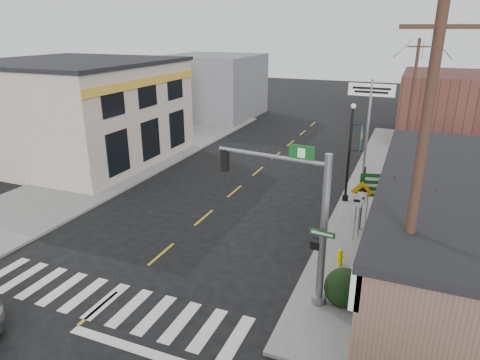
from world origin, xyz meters
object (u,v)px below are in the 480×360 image
at_px(utility_pole_near, 414,201).
at_px(utility_pole_far, 412,100).
at_px(dance_center_sign, 370,102).
at_px(lamp_post, 351,146).
at_px(traffic_signal_pole, 305,213).
at_px(bare_tree, 415,192).
at_px(fire_hydrant, 340,256).
at_px(guide_sign, 379,192).

bearing_deg(utility_pole_near, utility_pole_far, 84.24).
bearing_deg(dance_center_sign, lamp_post, -91.95).
xyz_separation_m(dance_center_sign, utility_pole_far, (2.33, 4.15, -0.31)).
relative_size(utility_pole_near, utility_pole_far, 1.16).
relative_size(traffic_signal_pole, bare_tree, 1.13).
bearing_deg(bare_tree, dance_center_sign, 102.59).
height_order(bare_tree, utility_pole_far, utility_pole_far).
xyz_separation_m(bare_tree, utility_pole_far, (-0.64, 17.42, 0.44)).
height_order(fire_hydrant, dance_center_sign, dance_center_sign).
distance_m(fire_hydrant, dance_center_sign, 13.06).
bearing_deg(dance_center_sign, utility_pole_far, 61.36).
distance_m(traffic_signal_pole, utility_pole_far, 19.51).
height_order(dance_center_sign, utility_pole_near, utility_pole_near).
distance_m(lamp_post, bare_tree, 8.52).
height_order(bare_tree, utility_pole_near, utility_pole_near).
xyz_separation_m(fire_hydrant, utility_pole_far, (1.72, 16.51, 3.89)).
bearing_deg(fire_hydrant, guide_sign, 74.71).
height_order(guide_sign, lamp_post, lamp_post).
bearing_deg(dance_center_sign, guide_sign, -79.04).
height_order(guide_sign, fire_hydrant, guide_sign).
height_order(lamp_post, utility_pole_far, utility_pole_far).
height_order(dance_center_sign, bare_tree, dance_center_sign).
bearing_deg(traffic_signal_pole, utility_pole_near, -24.27).
xyz_separation_m(guide_sign, utility_pole_far, (0.73, 12.91, 2.30)).
height_order(traffic_signal_pole, lamp_post, traffic_signal_pole).
relative_size(fire_hydrant, bare_tree, 0.14).
xyz_separation_m(lamp_post, bare_tree, (3.21, -7.86, 0.73)).
xyz_separation_m(bare_tree, utility_pole_near, (-0.07, -3.81, 1.12)).
relative_size(lamp_post, utility_pole_far, 0.64).
relative_size(bare_tree, utility_pole_near, 0.50).
relative_size(guide_sign, dance_center_sign, 0.51).
bearing_deg(bare_tree, utility_pole_far, 92.09).
xyz_separation_m(traffic_signal_pole, fire_hydrant, (0.89, 2.80, -2.91)).
xyz_separation_m(fire_hydrant, utility_pole_near, (2.28, -4.73, 4.56)).
height_order(guide_sign, bare_tree, bare_tree).
xyz_separation_m(lamp_post, utility_pole_near, (3.14, -11.68, 1.85)).
distance_m(dance_center_sign, utility_pole_far, 4.77).
distance_m(guide_sign, lamp_post, 3.98).
bearing_deg(utility_pole_far, fire_hydrant, -102.41).
bearing_deg(utility_pole_far, traffic_signal_pole, -104.16).
xyz_separation_m(traffic_signal_pole, dance_center_sign, (0.28, 15.16, 1.28)).
relative_size(fire_hydrant, dance_center_sign, 0.12).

